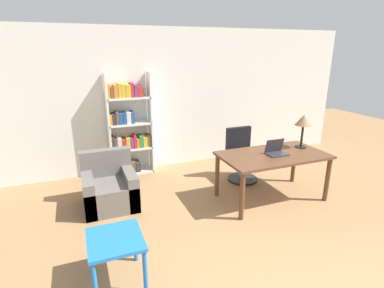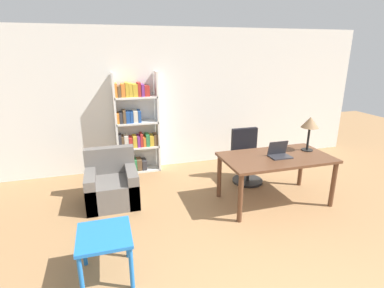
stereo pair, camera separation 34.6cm
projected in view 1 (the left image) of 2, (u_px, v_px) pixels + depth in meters
wall_back at (170, 99)px, 5.89m from camera, size 8.00×0.06×2.70m
desk at (273, 160)px, 4.65m from camera, size 1.64×0.90×0.75m
laptop at (276, 151)px, 4.60m from camera, size 0.32×0.22×0.23m
table_lamp at (304, 122)px, 4.80m from camera, size 0.27×0.27×0.55m
office_chair at (241, 157)px, 5.45m from camera, size 0.54×0.54×0.95m
side_table_blue at (116, 245)px, 2.98m from camera, size 0.54×0.57×0.51m
armchair at (110, 189)px, 4.55m from camera, size 0.77×0.77×0.81m
bookshelf at (128, 129)px, 5.56m from camera, size 0.81×0.28×1.92m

